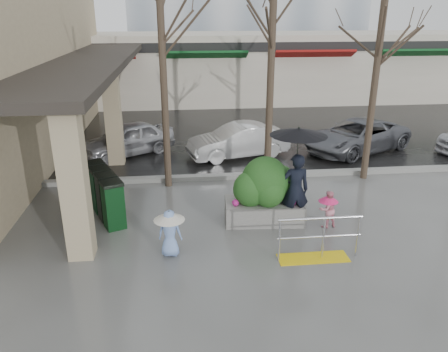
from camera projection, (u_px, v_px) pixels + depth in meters
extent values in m
plane|color=#51514F|center=(248.00, 236.00, 10.86)|extent=(120.00, 120.00, 0.00)
cube|color=black|center=(200.00, 89.00, 31.31)|extent=(120.00, 36.00, 0.01)
cube|color=gray|center=(229.00, 176.00, 14.55)|extent=(120.00, 0.30, 0.15)
cube|color=#2D2823|center=(91.00, 57.00, 16.53)|extent=(2.80, 18.00, 0.25)
cube|color=tan|center=(74.00, 184.00, 9.38)|extent=(0.55, 0.55, 3.50)
cube|color=tan|center=(113.00, 116.00, 15.43)|extent=(0.55, 0.55, 3.50)
cube|color=beige|center=(235.00, 67.00, 27.09)|extent=(34.00, 6.00, 4.00)
cube|color=maroon|center=(93.00, 59.00, 23.29)|extent=(4.50, 1.68, 0.87)
cube|color=#0F4C1E|center=(205.00, 58.00, 23.89)|extent=(4.50, 1.68, 0.87)
cube|color=maroon|center=(312.00, 57.00, 24.49)|extent=(4.50, 1.68, 0.87)
cube|color=#0F4C1E|center=(414.00, 55.00, 25.09)|extent=(4.50, 1.68, 0.87)
cube|color=black|center=(242.00, 47.00, 23.90)|extent=(34.00, 0.35, 0.50)
cube|color=yellow|center=(313.00, 258.00, 9.87)|extent=(1.60, 0.50, 0.02)
cylinder|color=silver|center=(279.00, 241.00, 9.61)|extent=(0.05, 0.05, 1.00)
cylinder|color=silver|center=(323.00, 238.00, 9.71)|extent=(0.05, 0.05, 1.00)
cylinder|color=silver|center=(358.00, 236.00, 9.79)|extent=(0.05, 0.05, 1.00)
cylinder|color=silver|center=(321.00, 218.00, 9.53)|extent=(1.90, 0.06, 0.06)
cylinder|color=silver|center=(319.00, 237.00, 9.69)|extent=(1.90, 0.04, 0.04)
cylinder|color=#382B21|center=(164.00, 78.00, 12.80)|extent=(0.22, 0.22, 6.80)
cylinder|color=#382B21|center=(271.00, 73.00, 13.09)|extent=(0.22, 0.22, 7.00)
cylinder|color=#382B21|center=(375.00, 80.00, 13.50)|extent=(0.22, 0.22, 6.50)
imported|color=black|center=(295.00, 190.00, 11.10)|extent=(0.71, 0.47, 1.94)
cylinder|color=black|center=(297.00, 153.00, 10.74)|extent=(0.02, 0.02, 1.23)
cone|color=black|center=(299.00, 132.00, 10.56)|extent=(1.42, 1.42, 0.18)
sphere|color=black|center=(299.00, 127.00, 10.52)|extent=(0.05, 0.05, 0.05)
imported|color=pink|center=(328.00, 209.00, 11.16)|extent=(0.56, 0.48, 0.99)
cylinder|color=black|center=(328.00, 203.00, 11.09)|extent=(0.02, 0.02, 0.43)
cone|color=#F52672|center=(329.00, 198.00, 11.05)|extent=(0.51, 0.51, 0.18)
sphere|color=black|center=(329.00, 194.00, 11.01)|extent=(0.05, 0.05, 0.05)
imported|color=#7EA0E0|center=(170.00, 233.00, 9.83)|extent=(0.59, 0.44, 1.10)
cylinder|color=black|center=(169.00, 223.00, 9.74)|extent=(0.02, 0.02, 0.51)
cone|color=beige|center=(169.00, 216.00, 9.68)|extent=(0.71, 0.71, 0.18)
sphere|color=black|center=(169.00, 212.00, 9.64)|extent=(0.05, 0.05, 0.05)
cube|color=slate|center=(264.00, 211.00, 11.56)|extent=(2.10, 1.16, 0.57)
ellipsoid|color=#184415|center=(265.00, 181.00, 11.26)|extent=(1.25, 1.12, 1.31)
sphere|color=#184415|center=(250.00, 189.00, 11.17)|extent=(0.90, 0.90, 0.90)
sphere|color=#184415|center=(278.00, 183.00, 11.51)|extent=(0.95, 0.95, 0.95)
cube|color=#0C3515|center=(114.00, 207.00, 11.09)|extent=(0.63, 0.63, 1.17)
cube|color=black|center=(111.00, 183.00, 10.87)|extent=(0.67, 0.67, 0.09)
cube|color=black|center=(107.00, 198.00, 11.57)|extent=(0.63, 0.63, 1.17)
cube|color=black|center=(105.00, 176.00, 11.34)|extent=(0.67, 0.67, 0.09)
cube|color=#0B3219|center=(102.00, 191.00, 12.05)|extent=(0.63, 0.63, 1.17)
cube|color=black|center=(99.00, 169.00, 11.82)|extent=(0.67, 0.67, 0.09)
cube|color=black|center=(96.00, 184.00, 12.52)|extent=(0.63, 0.63, 1.17)
cube|color=black|center=(94.00, 163.00, 12.30)|extent=(0.67, 0.67, 0.09)
imported|color=#B6B6BB|center=(127.00, 139.00, 16.77)|extent=(3.92, 3.25, 1.26)
imported|color=silver|center=(238.00, 141.00, 16.55)|extent=(4.04, 2.28, 1.26)
imported|color=slate|center=(357.00, 136.00, 17.22)|extent=(4.99, 3.93, 1.26)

